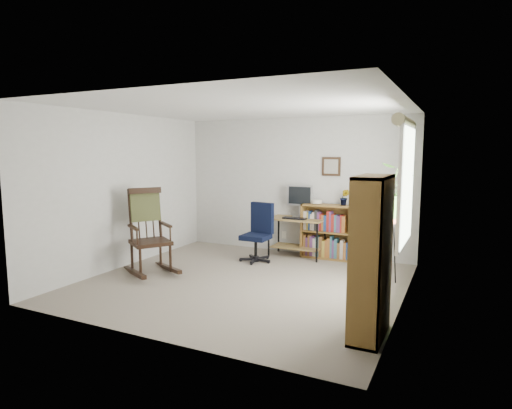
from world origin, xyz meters
The scene contains 18 objects.
floor centered at (0.00, 0.00, 0.00)m, with size 4.20×4.00×0.00m, color gray.
ceiling centered at (0.00, 0.00, 2.40)m, with size 4.20×4.00×0.00m, color silver.
wall_back centered at (0.00, 2.00, 1.20)m, with size 4.20×0.00×2.40m, color silver.
wall_front centered at (0.00, -2.00, 1.20)m, with size 4.20×0.00×2.40m, color silver.
wall_left centered at (-2.10, 0.00, 1.20)m, with size 0.00×4.00×2.40m, color silver.
wall_right centered at (2.10, 0.00, 1.20)m, with size 0.00×4.00×2.40m, color silver.
window centered at (2.06, 0.30, 1.40)m, with size 0.12×1.20×1.50m, color white, non-canonical shape.
desk centered at (0.15, 1.70, 0.34)m, with size 0.94×0.52×0.68m, color olive, non-canonical shape.
monitor centered at (0.15, 1.84, 0.96)m, with size 0.46×0.16×0.56m, color #ADACB1, non-canonical shape.
keyboard centered at (0.15, 1.58, 0.69)m, with size 0.40×0.15×0.03m, color black.
office_chair centered at (-0.34, 1.10, 0.49)m, with size 0.54×0.54×0.98m, color black, non-canonical shape.
rocking_chair centered at (-1.46, -0.19, 0.65)m, with size 0.67×1.11×1.29m, color black, non-canonical shape.
low_bookshelf centered at (0.66, 1.82, 0.46)m, with size 0.88×0.29×0.92m, color olive, non-canonical shape.
tall_bookshelf centered at (1.92, -1.02, 0.80)m, with size 0.30×0.70×1.59m, color olive, non-canonical shape.
plant_stand centered at (1.80, 0.82, 0.49)m, with size 0.27×0.27×0.99m, color black, non-canonical shape.
spider_plant centered at (1.80, 0.82, 1.65)m, with size 1.69×1.88×1.46m, color #366423.
potted_plant_small centered at (0.94, 1.83, 0.98)m, with size 0.13×0.24×0.11m, color #366423.
framed_picture centered at (0.66, 1.97, 1.56)m, with size 0.32×0.04×0.32m, color black, non-canonical shape.
Camera 1 is at (2.67, -5.13, 1.82)m, focal length 30.00 mm.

